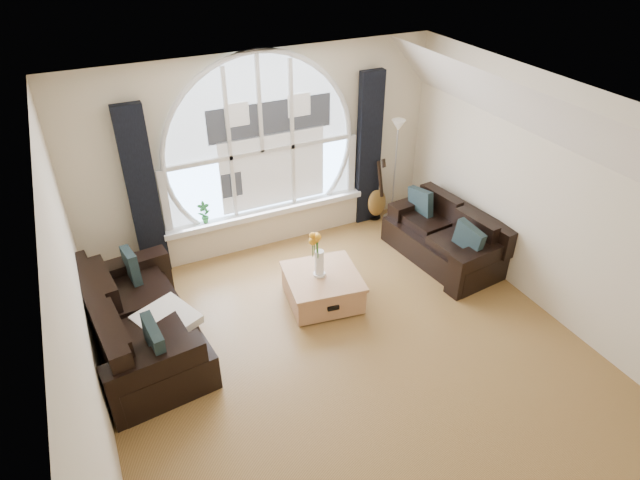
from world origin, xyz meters
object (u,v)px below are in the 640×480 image
(coffee_chest, at_px, (322,286))
(guitar, at_px, (378,189))
(vase_flowers, at_px, (319,248))
(sofa_left, at_px, (142,322))
(potted_plant, at_px, (204,213))
(floor_lamp, at_px, (395,172))
(sofa_right, at_px, (444,233))

(coffee_chest, xyz_separation_m, guitar, (1.61, 1.43, 0.32))
(vase_flowers, height_order, guitar, vase_flowers)
(sofa_left, relative_size, potted_plant, 6.23)
(vase_flowers, relative_size, floor_lamp, 0.44)
(sofa_right, bearing_deg, vase_flowers, 177.05)
(sofa_left, xyz_separation_m, floor_lamp, (3.97, 1.31, 0.40))
(sofa_left, height_order, potted_plant, potted_plant)
(coffee_chest, xyz_separation_m, vase_flowers, (-0.04, 0.01, 0.56))
(sofa_left, distance_m, coffee_chest, 2.14)
(vase_flowers, height_order, potted_plant, vase_flowers)
(coffee_chest, height_order, vase_flowers, vase_flowers)
(sofa_left, relative_size, vase_flowers, 2.76)
(vase_flowers, height_order, floor_lamp, floor_lamp)
(floor_lamp, height_order, guitar, floor_lamp)
(sofa_left, bearing_deg, floor_lamp, 11.59)
(floor_lamp, xyz_separation_m, potted_plant, (-2.85, 0.18, -0.09))
(sofa_right, xyz_separation_m, coffee_chest, (-1.90, -0.14, -0.19))
(potted_plant, bearing_deg, floor_lamp, -3.53)
(guitar, relative_size, potted_plant, 3.41)
(potted_plant, bearing_deg, sofa_left, -127.14)
(sofa_left, distance_m, sofa_right, 4.03)
(sofa_left, bearing_deg, guitar, 13.54)
(floor_lamp, distance_m, guitar, 0.36)
(vase_flowers, bearing_deg, floor_lamp, 35.81)
(sofa_left, distance_m, floor_lamp, 4.20)
(guitar, bearing_deg, vase_flowers, -153.17)
(sofa_right, relative_size, guitar, 1.57)
(sofa_right, height_order, guitar, guitar)
(sofa_right, bearing_deg, floor_lamp, 86.04)
(sofa_left, xyz_separation_m, guitar, (3.74, 1.38, 0.13))
(sofa_right, height_order, potted_plant, potted_plant)
(potted_plant, bearing_deg, guitar, -2.40)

